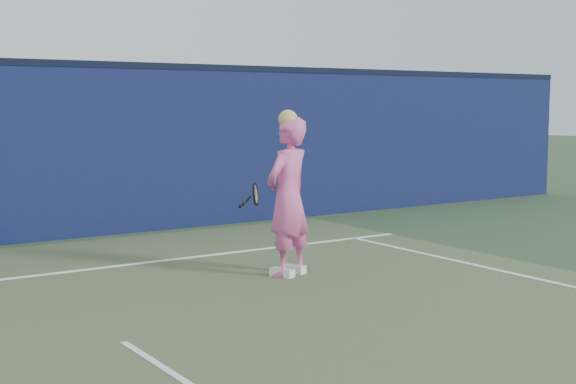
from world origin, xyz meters
TOP-DOWN VIEW (x-y plane):
  - ground at (0.00, 0.00)m, footprint 80.00×80.00m
  - player at (2.60, 2.45)m, footprint 0.78×0.66m
  - racket at (2.41, 2.88)m, footprint 0.45×0.34m

SIDE VIEW (x-z plane):
  - ground at x=0.00m, z-range 0.00..0.00m
  - racket at x=2.41m, z-range 0.77..1.05m
  - player at x=2.60m, z-range -0.03..1.87m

